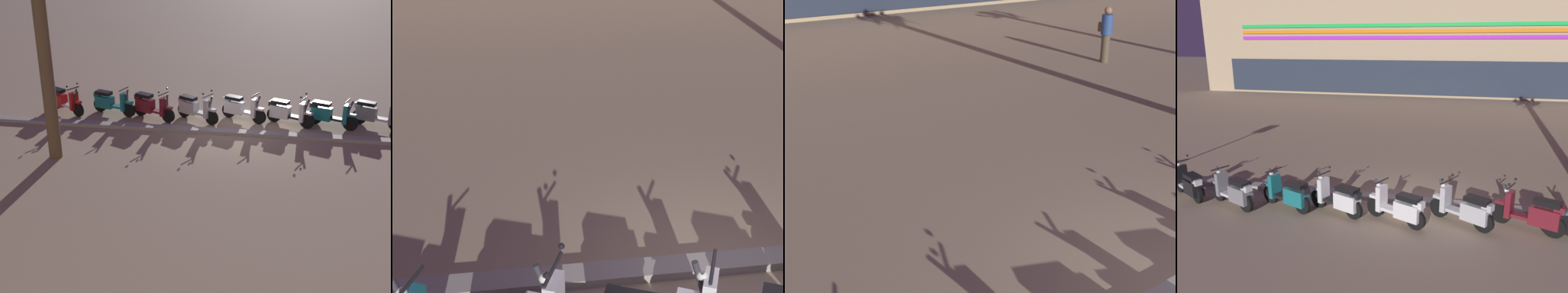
% 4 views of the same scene
% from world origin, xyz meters
% --- Properties ---
extents(ground_plane, '(200.00, 200.00, 0.00)m').
position_xyz_m(ground_plane, '(0.00, 0.00, 0.00)').
color(ground_plane, '#9E896B').
extents(curb_strip, '(60.00, 0.36, 0.12)m').
position_xyz_m(curb_strip, '(0.00, 0.21, 0.06)').
color(curb_strip, gray).
rests_on(curb_strip, ground).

